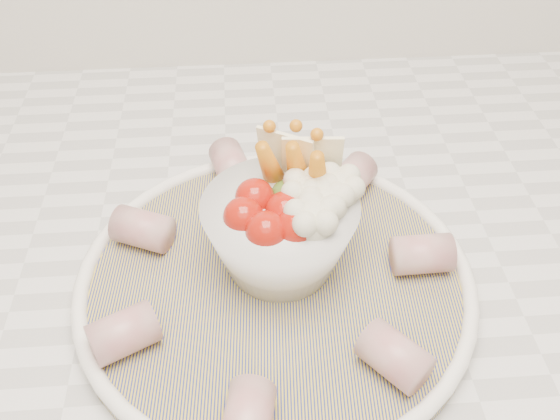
{
  "coord_description": "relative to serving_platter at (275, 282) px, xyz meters",
  "views": [
    {
      "loc": [
        0.07,
        1.06,
        1.3
      ],
      "look_at": [
        0.1,
        1.4,
        0.99
      ],
      "focal_mm": 40.0,
      "sensor_mm": 36.0,
      "label": 1
    }
  ],
  "objects": [
    {
      "name": "veggie_bowl",
      "position": [
        0.01,
        0.02,
        0.05
      ],
      "size": [
        0.12,
        0.12,
        0.11
      ],
      "color": "white",
      "rests_on": "serving_platter"
    },
    {
      "name": "cured_meat_rolls",
      "position": [
        -0.0,
        0.0,
        0.02
      ],
      "size": [
        0.27,
        0.3,
        0.03
      ],
      "color": "#A54B50",
      "rests_on": "serving_platter"
    },
    {
      "name": "serving_platter",
      "position": [
        0.0,
        0.0,
        0.0
      ],
      "size": [
        0.33,
        0.33,
        0.02
      ],
      "color": "navy",
      "rests_on": "kitchen_counter"
    }
  ]
}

